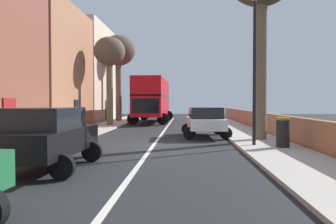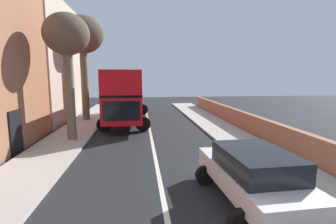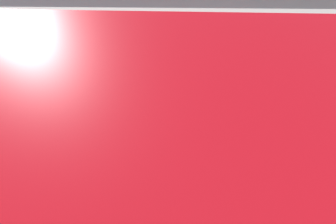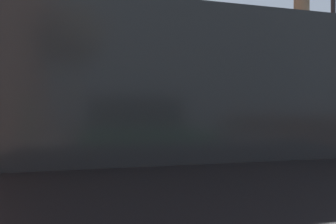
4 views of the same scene
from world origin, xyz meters
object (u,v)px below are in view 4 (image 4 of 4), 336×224
Objects in this scene: lamppost_right at (333,37)px; street_tree_left_0 at (75,54)px; parked_car_white_right_2 at (222,123)px; double_decker_bus at (114,102)px; street_tree_left_4 at (76,50)px; parked_car_black_left_0 at (157,157)px.

street_tree_left_0 is at bearing 116.48° from lamppost_right.
street_tree_left_0 reaches higher than parked_car_white_right_2.
street_tree_left_4 reaches higher than double_decker_bus.
parked_car_black_left_0 is at bearing -117.96° from parked_car_white_right_2.
street_tree_left_0 is at bearing 95.02° from street_tree_left_4.
street_tree_left_0 is 1.21× the size of street_tree_left_4.
street_tree_left_0 reaches higher than street_tree_left_4.
parked_car_black_left_0 reaches higher than parked_car_white_right_2.
parked_car_white_right_2 is 17.41m from street_tree_left_0.
parked_car_black_left_0 is 8.92m from lamppost_right.
street_tree_left_4 is (-2.04, 17.33, 4.65)m from parked_car_black_left_0.
street_tree_left_4 is (-2.84, -5.79, 3.28)m from double_decker_bus.
lamppost_right is at bearing -54.28° from street_tree_left_4.
street_tree_left_4 is 1.10× the size of lamppost_right.
parked_car_white_right_2 is at bearing -48.31° from street_tree_left_4.
street_tree_left_0 reaches higher than lamppost_right.
lamppost_right reaches higher than parked_car_white_right_2.
double_decker_bus is 2.59× the size of parked_car_black_left_0.
parked_car_white_right_2 is 0.72× the size of lamppost_right.
street_tree_left_0 is (-2.62, 23.95, 5.77)m from parked_car_black_left_0.
double_decker_bus is at bearing 63.88° from street_tree_left_4.
street_tree_left_0 is at bearing 117.69° from parked_car_white_right_2.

